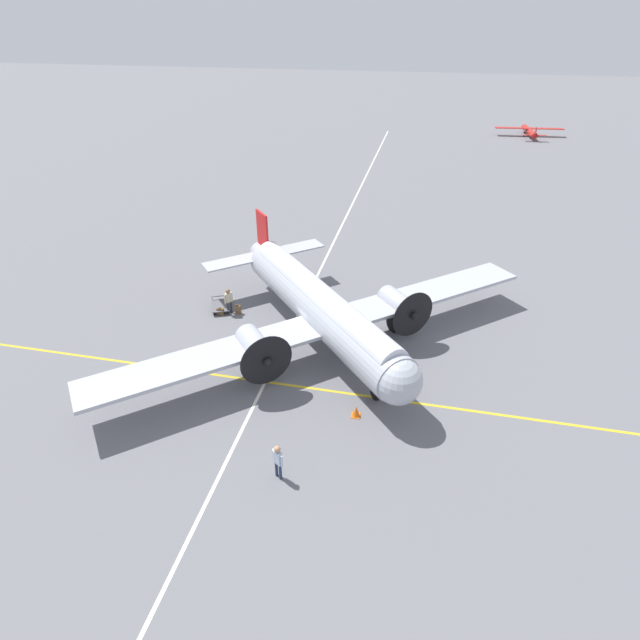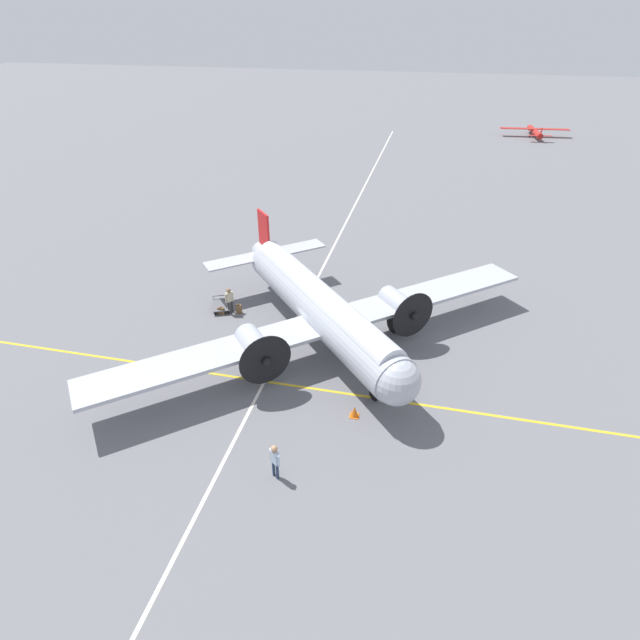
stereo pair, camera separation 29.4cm
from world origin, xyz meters
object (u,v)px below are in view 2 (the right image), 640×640
crew_foreground (275,458)px  traffic_cone (354,412)px  suitcase_near_door (221,311)px  airliner_main (323,310)px  suitcase_upright_spare (239,309)px  baggage_cart (221,305)px  light_aircraft_distant (534,131)px  passenger_boarding (229,298)px

crew_foreground → traffic_cone: 5.06m
suitcase_near_door → traffic_cone: traffic_cone is taller
airliner_main → suitcase_upright_spare: size_ratio=33.69×
airliner_main → baggage_cart: airliner_main is taller
suitcase_near_door → suitcase_upright_spare: suitcase_upright_spare is taller
light_aircraft_distant → traffic_cone: size_ratio=17.67×
suitcase_near_door → baggage_cart: baggage_cart is taller
airliner_main → passenger_boarding: 7.02m
passenger_boarding → traffic_cone: 12.01m
traffic_cone → suitcase_upright_spare: bearing=138.5°
suitcase_upright_spare → traffic_cone: size_ratio=1.09×
light_aircraft_distant → traffic_cone: 68.41m
passenger_boarding → airliner_main: bearing=105.7°
baggage_cart → crew_foreground: bearing=8.5°
crew_foreground → airliner_main: bearing=124.4°
suitcase_upright_spare → traffic_cone: 11.65m
suitcase_near_door → light_aircraft_distant: bearing=66.3°
suitcase_near_door → baggage_cart: bearing=110.8°
passenger_boarding → light_aircraft_distant: light_aircraft_distant is taller
airliner_main → crew_foreground: airliner_main is taller
crew_foreground → suitcase_near_door: 13.73m
baggage_cart → light_aircraft_distant: (26.24, 58.50, 0.54)m
airliner_main → baggage_cart: bearing=-150.7°
airliner_main → suitcase_near_door: size_ratio=42.81×
suitcase_upright_spare → baggage_cart: size_ratio=0.32×
light_aircraft_distant → traffic_cone: (-16.22, -66.46, -0.55)m
baggage_cart → traffic_cone: 12.80m
crew_foreground → passenger_boarding: passenger_boarding is taller
suitcase_upright_spare → suitcase_near_door: bearing=-160.8°
crew_foreground → light_aircraft_distant: 73.20m
passenger_boarding → traffic_cone: passenger_boarding is taller
airliner_main → passenger_boarding: bearing=-150.1°
airliner_main → suitcase_upright_spare: bearing=-152.5°
crew_foreground → traffic_cone: size_ratio=3.06×
suitcase_near_door → suitcase_upright_spare: size_ratio=0.79×
airliner_main → suitcase_upright_spare: airliner_main is taller
suitcase_upright_spare → light_aircraft_distant: bearing=67.0°
traffic_cone → light_aircraft_distant: bearing=76.3°
suitcase_upright_spare → light_aircraft_distant: 63.82m
passenger_boarding → baggage_cart: passenger_boarding is taller
suitcase_upright_spare → baggage_cart: (-1.29, 0.24, -0.02)m
suitcase_upright_spare → light_aircraft_distant: size_ratio=0.06×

